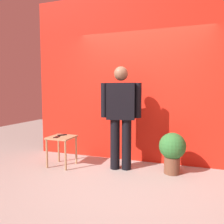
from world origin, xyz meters
name	(u,v)px	position (x,y,z in m)	size (l,w,h in m)	color
ground_plane	(124,184)	(0.00, 0.00, 0.00)	(12.00, 12.00, 0.00)	#9E9991
back_wall_red	(143,78)	(0.00, 1.23, 1.62)	(4.56, 0.12, 3.24)	red
standing_person	(121,112)	(-0.26, 0.63, 1.00)	(0.71, 0.33, 1.79)	black
side_table	(62,142)	(-1.32, 0.42, 0.45)	(0.44, 0.44, 0.55)	tan
cell_phone	(57,137)	(-1.36, 0.32, 0.55)	(0.07, 0.14, 0.01)	black
tv_remote	(62,135)	(-1.36, 0.50, 0.56)	(0.04, 0.17, 0.02)	black
potted_plant	(172,149)	(0.62, 0.69, 0.41)	(0.44, 0.44, 0.69)	brown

